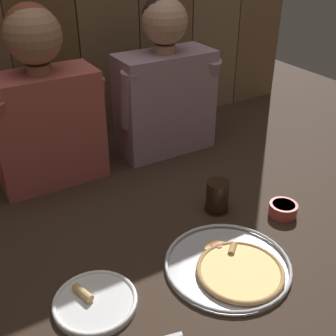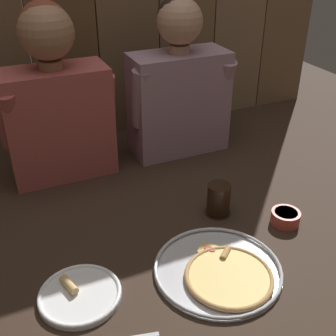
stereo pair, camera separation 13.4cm
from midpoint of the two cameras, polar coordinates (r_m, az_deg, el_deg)
ground_plane at (r=1.36m, az=4.25°, el=-8.66°), size 3.20×3.20×0.00m
pizza_tray at (r=1.23m, az=10.42°, el=-13.57°), size 0.36×0.36×0.03m
dinner_plate at (r=1.17m, az=-8.40°, el=-16.49°), size 0.22×0.22×0.03m
drinking_glass at (r=1.43m, az=9.43°, el=-4.25°), size 0.09×0.09×0.11m
dipping_bowl at (r=1.45m, az=18.00°, el=-6.31°), size 0.09×0.09×0.04m
diner_left at (r=1.57m, az=-12.44°, el=8.88°), size 0.41×0.21×0.63m
diner_right at (r=1.73m, az=3.74°, el=10.98°), size 0.43×0.20×0.62m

